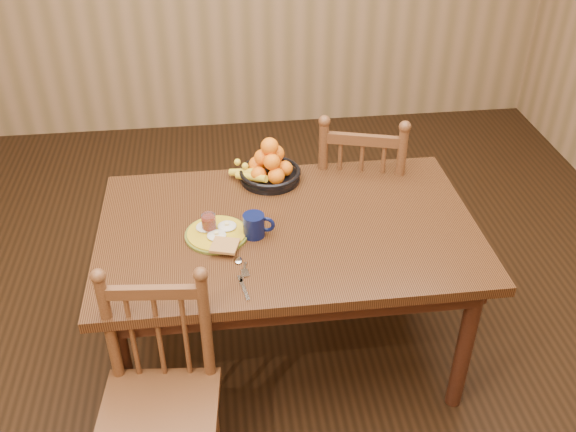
{
  "coord_description": "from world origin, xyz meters",
  "views": [
    {
      "loc": [
        -0.27,
        -2.2,
        2.33
      ],
      "look_at": [
        0.0,
        0.0,
        0.8
      ],
      "focal_mm": 40.0,
      "sensor_mm": 36.0,
      "label": 1
    }
  ],
  "objects": [
    {
      "name": "room",
      "position": [
        0.0,
        0.0,
        1.35
      ],
      "size": [
        4.52,
        5.02,
        2.72
      ],
      "color": "black",
      "rests_on": "ground"
    },
    {
      "name": "juice_glass",
      "position": [
        -0.33,
        -0.01,
        0.79
      ],
      "size": [
        0.06,
        0.06,
        0.09
      ],
      "color": "silver",
      "rests_on": "dining_table"
    },
    {
      "name": "fork",
      "position": [
        -0.21,
        -0.35,
        0.75
      ],
      "size": [
        0.05,
        0.18,
        0.0
      ],
      "rotation": [
        0.0,
        0.0,
        0.18
      ],
      "color": "silver",
      "rests_on": "dining_table"
    },
    {
      "name": "chair_far",
      "position": [
        0.45,
        0.56,
        0.49
      ],
      "size": [
        0.55,
        0.54,
        1.0
      ],
      "rotation": [
        0.0,
        0.0,
        2.86
      ],
      "color": "#442414",
      "rests_on": "ground"
    },
    {
      "name": "chair_near",
      "position": [
        -0.55,
        -0.63,
        0.45
      ],
      "size": [
        0.46,
        0.44,
        0.93
      ],
      "rotation": [
        0.0,
        0.0,
        -0.1
      ],
      "color": "#442414",
      "rests_on": "ground"
    },
    {
      "name": "coffee_mug",
      "position": [
        -0.14,
        -0.05,
        0.8
      ],
      "size": [
        0.13,
        0.09,
        0.1
      ],
      "color": "#090F33",
      "rests_on": "dining_table"
    },
    {
      "name": "breakfast_plate",
      "position": [
        -0.3,
        -0.04,
        0.76
      ],
      "size": [
        0.26,
        0.3,
        0.04
      ],
      "color": "#59601E",
      "rests_on": "dining_table"
    },
    {
      "name": "spoon",
      "position": [
        -0.22,
        -0.24,
        0.75
      ],
      "size": [
        0.05,
        0.16,
        0.01
      ],
      "rotation": [
        0.0,
        0.0,
        -0.22
      ],
      "color": "silver",
      "rests_on": "dining_table"
    },
    {
      "name": "fruit_bowl",
      "position": [
        -0.04,
        0.38,
        0.81
      ],
      "size": [
        0.32,
        0.29,
        0.22
      ],
      "color": "black",
      "rests_on": "dining_table"
    },
    {
      "name": "dining_table",
      "position": [
        0.0,
        0.0,
        0.67
      ],
      "size": [
        1.6,
        1.0,
        0.75
      ],
      "color": "black",
      "rests_on": "ground"
    }
  ]
}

